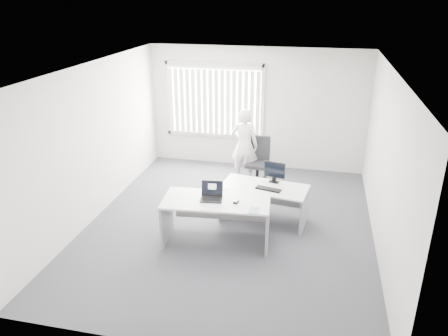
% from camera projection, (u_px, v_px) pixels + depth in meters
% --- Properties ---
extents(ground, '(6.00, 6.00, 0.00)m').
position_uv_depth(ground, '(230.00, 225.00, 7.88)').
color(ground, '#54545C').
rests_on(ground, ground).
extents(wall_back, '(5.00, 0.02, 2.80)m').
position_uv_depth(wall_back, '(257.00, 109.00, 10.06)').
color(wall_back, beige).
rests_on(wall_back, ground).
extents(wall_front, '(5.00, 0.02, 2.80)m').
position_uv_depth(wall_front, '(172.00, 247.00, 4.64)').
color(wall_front, beige).
rests_on(wall_front, ground).
extents(wall_left, '(0.02, 6.00, 2.80)m').
position_uv_depth(wall_left, '(94.00, 142.00, 7.86)').
color(wall_left, beige).
rests_on(wall_left, ground).
extents(wall_right, '(0.02, 6.00, 2.80)m').
position_uv_depth(wall_right, '(386.00, 164.00, 6.85)').
color(wall_right, beige).
rests_on(wall_right, ground).
extents(ceiling, '(5.00, 6.00, 0.02)m').
position_uv_depth(ceiling, '(230.00, 68.00, 6.82)').
color(ceiling, white).
rests_on(ceiling, wall_back).
extents(window, '(2.32, 0.06, 1.76)m').
position_uv_depth(window, '(214.00, 101.00, 10.17)').
color(window, '#B4B4B0').
rests_on(window, wall_back).
extents(blinds, '(2.20, 0.10, 1.50)m').
position_uv_depth(blinds, '(213.00, 102.00, 10.13)').
color(blinds, white).
rests_on(blinds, wall_back).
extents(desk_near, '(1.80, 0.96, 0.79)m').
position_uv_depth(desk_near, '(216.00, 212.00, 7.14)').
color(desk_near, silver).
rests_on(desk_near, ground).
extents(desk_far, '(1.61, 0.92, 0.70)m').
position_uv_depth(desk_far, '(264.00, 196.00, 7.84)').
color(desk_far, silver).
rests_on(desk_far, ground).
extents(office_chair, '(0.64, 0.64, 1.04)m').
position_uv_depth(office_chair, '(258.00, 169.00, 9.49)').
color(office_chair, black).
rests_on(office_chair, ground).
extents(person, '(0.61, 0.41, 1.64)m').
position_uv_depth(person, '(244.00, 145.00, 9.44)').
color(person, white).
rests_on(person, ground).
extents(laptop, '(0.38, 0.35, 0.27)m').
position_uv_depth(laptop, '(211.00, 192.00, 7.00)').
color(laptop, black).
rests_on(laptop, desk_near).
extents(paper_sheet, '(0.30, 0.22, 0.00)m').
position_uv_depth(paper_sheet, '(241.00, 205.00, 6.88)').
color(paper_sheet, white).
rests_on(paper_sheet, desk_near).
extents(mouse, '(0.08, 0.12, 0.05)m').
position_uv_depth(mouse, '(236.00, 202.00, 6.95)').
color(mouse, '#AAA9AC').
rests_on(mouse, paper_sheet).
extents(booklet, '(0.15, 0.21, 0.01)m').
position_uv_depth(booklet, '(254.00, 210.00, 6.71)').
color(booklet, white).
rests_on(booklet, desk_near).
extents(keyboard, '(0.47, 0.26, 0.02)m').
position_uv_depth(keyboard, '(268.00, 189.00, 7.64)').
color(keyboard, black).
rests_on(keyboard, desk_far).
extents(monitor, '(0.41, 0.20, 0.39)m').
position_uv_depth(monitor, '(274.00, 172.00, 7.86)').
color(monitor, black).
rests_on(monitor, desk_far).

